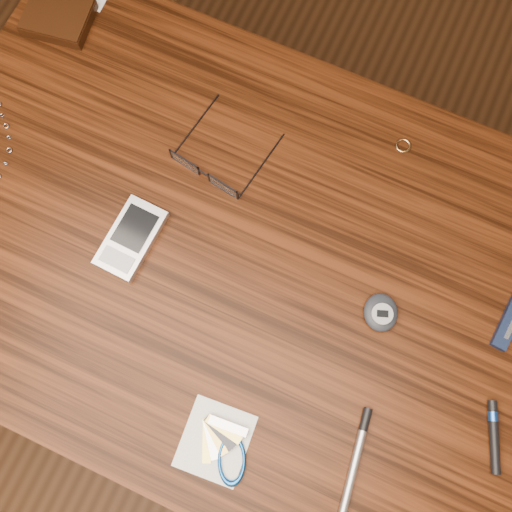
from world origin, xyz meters
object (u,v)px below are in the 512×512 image
object	(u,v)px
notepad_keys	(224,449)
pocket_knife	(511,318)
eyeglasses	(207,171)
desk	(233,268)
wallet_and_card	(59,17)
pedometer	(381,313)
pda_phone	(131,238)
silver_pen	(357,453)

from	to	relation	value
notepad_keys	pocket_knife	world-z (taller)	same
eyeglasses	desk	bearing A→B (deg)	-49.11
wallet_and_card	pedometer	bearing A→B (deg)	-19.76
pocket_knife	pda_phone	bearing A→B (deg)	-167.75
eyeglasses	notepad_keys	world-z (taller)	eyeglasses
wallet_and_card	desk	bearing A→B (deg)	-29.79
eyeglasses	silver_pen	bearing A→B (deg)	-38.07
eyeglasses	silver_pen	xyz separation A→B (m)	(0.36, -0.28, -0.01)
eyeglasses	pocket_knife	bearing A→B (deg)	-2.63
pedometer	wallet_and_card	bearing A→B (deg)	160.24
pedometer	notepad_keys	size ratio (longest dim) A/B	0.60
wallet_and_card	silver_pen	bearing A→B (deg)	-31.38
desk	silver_pen	bearing A→B (deg)	-33.72
eyeglasses	pocket_knife	world-z (taller)	eyeglasses
pda_phone	pedometer	xyz separation A→B (m)	(0.37, 0.05, 0.00)
eyeglasses	silver_pen	distance (m)	0.45
pedometer	silver_pen	world-z (taller)	pedometer
pda_phone	notepad_keys	distance (m)	0.32
eyeglasses	pedometer	size ratio (longest dim) A/B	2.13
notepad_keys	pocket_knife	xyz separation A→B (m)	(0.30, 0.33, 0.00)
desk	eyeglasses	bearing A→B (deg)	130.89
notepad_keys	silver_pen	bearing A→B (deg)	22.95
notepad_keys	silver_pen	size ratio (longest dim) A/B	0.80
eyeglasses	notepad_keys	size ratio (longest dim) A/B	1.27
wallet_and_card	pda_phone	bearing A→B (deg)	-45.42
wallet_and_card	pda_phone	distance (m)	0.40
pda_phone	silver_pen	xyz separation A→B (m)	(0.41, -0.14, -0.00)
wallet_and_card	pedometer	size ratio (longest dim) A/B	2.02
silver_pen	wallet_and_card	bearing A→B (deg)	148.62
notepad_keys	pocket_knife	bearing A→B (deg)	47.92
wallet_and_card	pedometer	distance (m)	0.69
pda_phone	wallet_and_card	bearing A→B (deg)	134.58
wallet_and_card	eyeglasses	size ratio (longest dim) A/B	0.95
wallet_and_card	notepad_keys	world-z (taller)	wallet_and_card
pda_phone	pocket_knife	distance (m)	0.56
notepad_keys	silver_pen	xyz separation A→B (m)	(0.17, 0.07, 0.00)
desk	notepad_keys	distance (m)	0.29
pda_phone	notepad_keys	bearing A→B (deg)	-40.12
desk	pocket_knife	world-z (taller)	pocket_knife
notepad_keys	silver_pen	world-z (taller)	same
eyeglasses	pda_phone	size ratio (longest dim) A/B	1.23
desk	pocket_knife	bearing A→B (deg)	10.63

